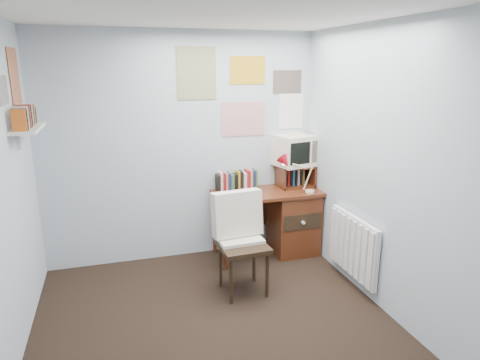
{
  "coord_description": "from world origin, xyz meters",
  "views": [
    {
      "loc": [
        -0.73,
        -2.84,
        2.14
      ],
      "look_at": [
        0.44,
        1.0,
        1.05
      ],
      "focal_mm": 32.0,
      "sensor_mm": 36.0,
      "label": 1
    }
  ],
  "objects_px": {
    "desk_chair": "(243,247)",
    "radiator": "(353,246)",
    "crt_tv": "(294,149)",
    "tv_riser": "(295,176)",
    "wall_shelf": "(28,129)",
    "desk_lamp": "(311,176)",
    "desk": "(288,219)"
  },
  "relations": [
    {
      "from": "radiator",
      "to": "wall_shelf",
      "type": "bearing_deg",
      "value": 169.11
    },
    {
      "from": "desk_lamp",
      "to": "crt_tv",
      "type": "height_order",
      "value": "crt_tv"
    },
    {
      "from": "desk",
      "to": "crt_tv",
      "type": "xyz_separation_m",
      "value": [
        0.1,
        0.13,
        0.8
      ]
    },
    {
      "from": "tv_riser",
      "to": "radiator",
      "type": "bearing_deg",
      "value": -80.72
    },
    {
      "from": "tv_riser",
      "to": "wall_shelf",
      "type": "height_order",
      "value": "wall_shelf"
    },
    {
      "from": "desk_chair",
      "to": "tv_riser",
      "type": "xyz_separation_m",
      "value": [
        0.91,
        0.86,
        0.41
      ]
    },
    {
      "from": "desk",
      "to": "desk_chair",
      "type": "height_order",
      "value": "desk_chair"
    },
    {
      "from": "desk",
      "to": "tv_riser",
      "type": "relative_size",
      "value": 3.0
    },
    {
      "from": "desk",
      "to": "desk_lamp",
      "type": "bearing_deg",
      "value": -47.45
    },
    {
      "from": "desk_lamp",
      "to": "crt_tv",
      "type": "xyz_separation_m",
      "value": [
        -0.07,
        0.31,
        0.26
      ]
    },
    {
      "from": "desk_lamp",
      "to": "desk",
      "type": "bearing_deg",
      "value": 129.91
    },
    {
      "from": "tv_riser",
      "to": "crt_tv",
      "type": "relative_size",
      "value": 0.99
    },
    {
      "from": "desk_lamp",
      "to": "radiator",
      "type": "distance_m",
      "value": 0.92
    },
    {
      "from": "desk_lamp",
      "to": "crt_tv",
      "type": "bearing_deg",
      "value": 100.19
    },
    {
      "from": "desk_chair",
      "to": "desk_lamp",
      "type": "relative_size",
      "value": 2.54
    },
    {
      "from": "desk_chair",
      "to": "tv_riser",
      "type": "relative_size",
      "value": 2.36
    },
    {
      "from": "desk_chair",
      "to": "crt_tv",
      "type": "distance_m",
      "value": 1.44
    },
    {
      "from": "desk_lamp",
      "to": "wall_shelf",
      "type": "height_order",
      "value": "wall_shelf"
    },
    {
      "from": "desk_chair",
      "to": "radiator",
      "type": "distance_m",
      "value": 1.09
    },
    {
      "from": "desk",
      "to": "tv_riser",
      "type": "distance_m",
      "value": 0.51
    },
    {
      "from": "desk",
      "to": "desk_lamp",
      "type": "xyz_separation_m",
      "value": [
        0.17,
        -0.18,
        0.54
      ]
    },
    {
      "from": "tv_riser",
      "to": "desk_chair",
      "type": "bearing_deg",
      "value": -136.49
    },
    {
      "from": "desk_lamp",
      "to": "radiator",
      "type": "relative_size",
      "value": 0.47
    },
    {
      "from": "desk_chair",
      "to": "crt_tv",
      "type": "height_order",
      "value": "crt_tv"
    },
    {
      "from": "tv_riser",
      "to": "radiator",
      "type": "height_order",
      "value": "tv_riser"
    },
    {
      "from": "desk_chair",
      "to": "tv_riser",
      "type": "distance_m",
      "value": 1.31
    },
    {
      "from": "tv_riser",
      "to": "crt_tv",
      "type": "bearing_deg",
      "value": 137.5
    },
    {
      "from": "desk_chair",
      "to": "wall_shelf",
      "type": "height_order",
      "value": "wall_shelf"
    },
    {
      "from": "desk",
      "to": "wall_shelf",
      "type": "relative_size",
      "value": 1.94
    },
    {
      "from": "desk_lamp",
      "to": "wall_shelf",
      "type": "distance_m",
      "value": 2.83
    },
    {
      "from": "desk",
      "to": "wall_shelf",
      "type": "bearing_deg",
      "value": -171.6
    },
    {
      "from": "crt_tv",
      "to": "radiator",
      "type": "height_order",
      "value": "crt_tv"
    }
  ]
}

